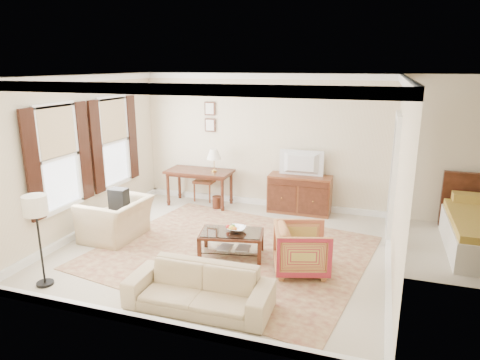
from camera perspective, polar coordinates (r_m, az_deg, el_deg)
The scene contains 20 objects.
room_shell at distance 6.90m, azimuth -2.40°, elevation 10.16°, with size 5.51×5.01×2.91m.
window_front at distance 7.84m, azimuth -23.06°, elevation 2.75°, with size 0.12×1.56×1.80m, color #CCB284, non-canonical shape.
window_rear at distance 9.08m, azimuth -16.46°, elevation 4.90°, with size 0.12×1.56×1.80m, color #CCB284, non-canonical shape.
doorway at distance 8.18m, azimuth 19.72°, elevation 0.13°, with size 0.10×1.12×2.25m, color white, non-canonical shape.
rug at distance 7.33m, azimuth -1.15°, elevation -9.57°, with size 4.28×3.67×0.01m, color maroon.
writing_desk at distance 9.57m, azimuth -5.43°, elevation 0.66°, with size 1.45×0.73×0.79m.
desk_chair at distance 9.92m, azimuth -4.70°, elevation 0.25°, with size 0.45×0.45×1.05m, color brown, non-canonical shape.
desk_lamp at distance 9.35m, azimuth -3.48°, elevation 2.62°, with size 0.32×0.32×0.50m, color silver, non-canonical shape.
framed_prints at distance 9.69m, azimuth -4.03°, elevation 8.43°, with size 0.25×0.04×0.68m, color #502516, non-canonical shape.
sideboard at distance 9.18m, azimuth 7.95°, elevation -1.87°, with size 1.32×0.51×0.81m, color brown.
tv at distance 8.95m, azimuth 8.13°, elevation 3.27°, with size 0.88×0.51×0.12m, color black.
coffee_table at distance 7.07m, azimuth -1.15°, elevation -7.67°, with size 1.12×0.79×0.43m.
fruit_bowl at distance 7.02m, azimuth -0.44°, elevation -6.46°, with size 0.42×0.42×0.10m, color silver.
book_a at distance 7.15m, azimuth -2.83°, elevation -8.80°, with size 0.28×0.04×0.38m, color brown.
book_b at distance 7.11m, azimuth -0.41°, elevation -8.95°, with size 0.28×0.03×0.38m, color brown.
striped_armchair at distance 6.60m, azimuth 8.24°, elevation -8.81°, with size 0.80×0.75×0.82m, color maroon.
club_armchair at distance 8.05m, azimuth -16.25°, elevation -4.16°, with size 1.13×0.73×0.99m, color tan.
backpack at distance 8.03m, azimuth -15.86°, elevation -2.30°, with size 0.32×0.22×0.40m, color black.
sofa at distance 5.67m, azimuth -5.51°, elevation -13.39°, with size 1.89×0.55×0.74m, color tan.
floor_lamp at distance 6.53m, azimuth -25.57°, elevation -3.88°, with size 0.33×0.33×1.35m.
Camera 1 is at (2.43, -6.43, 3.07)m, focal length 32.00 mm.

